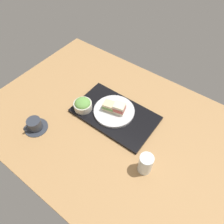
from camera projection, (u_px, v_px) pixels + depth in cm
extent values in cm
cube|color=tan|center=(109.00, 123.00, 118.15)|extent=(140.00, 100.00, 3.00)
cube|color=black|center=(115.00, 114.00, 119.20)|extent=(45.97, 27.63, 1.63)
cylinder|color=silver|center=(114.00, 111.00, 118.76)|extent=(22.96, 22.96, 1.42)
cube|color=#EFE5C1|center=(119.00, 111.00, 116.90)|extent=(7.06, 6.39, 1.69)
cube|color=#B74C42|center=(119.00, 108.00, 115.34)|extent=(7.29, 6.68, 2.32)
cube|color=#EFE5C1|center=(119.00, 106.00, 113.77)|extent=(7.06, 6.39, 1.69)
cube|color=beige|center=(109.00, 108.00, 118.32)|extent=(7.06, 6.39, 1.36)
cube|color=#669347|center=(109.00, 106.00, 117.05)|extent=(7.35, 6.47, 1.90)
cube|color=beige|center=(109.00, 104.00, 115.78)|extent=(7.06, 6.39, 1.36)
cylinder|color=beige|center=(83.00, 106.00, 119.38)|extent=(10.36, 10.36, 4.16)
ellipsoid|color=#6BA84C|center=(82.00, 103.00, 117.76)|extent=(8.81, 8.81, 4.84)
cylinder|color=#333842|center=(36.00, 127.00, 114.14)|extent=(12.53, 12.53, 0.80)
cylinder|color=#333842|center=(35.00, 124.00, 111.63)|extent=(7.35, 7.35, 5.62)
cylinder|color=black|center=(33.00, 121.00, 109.74)|extent=(6.76, 6.76, 0.40)
torus|color=#333842|center=(27.00, 128.00, 109.96)|extent=(1.78, 4.02, 3.95)
cylinder|color=silver|center=(145.00, 164.00, 95.42)|extent=(6.46, 6.46, 11.24)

